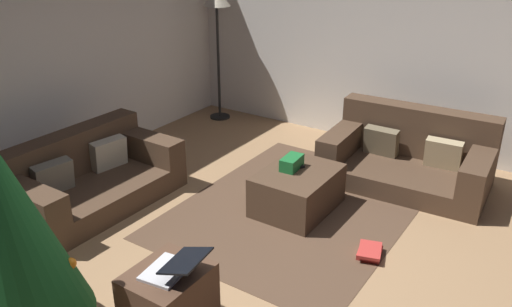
% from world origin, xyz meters
% --- Properties ---
extents(ground_plane, '(6.40, 6.40, 0.00)m').
position_xyz_m(ground_plane, '(0.00, 0.00, 0.00)').
color(ground_plane, '#93704C').
extents(rear_partition, '(6.40, 0.12, 2.60)m').
position_xyz_m(rear_partition, '(0.00, 3.14, 1.30)').
color(rear_partition, silver).
rests_on(rear_partition, ground_plane).
extents(corner_partition, '(0.12, 6.40, 2.60)m').
position_xyz_m(corner_partition, '(3.14, 0.00, 1.30)').
color(corner_partition, silver).
rests_on(corner_partition, ground_plane).
extents(couch_left, '(1.66, 0.93, 0.67)m').
position_xyz_m(couch_left, '(0.08, 2.24, 0.26)').
color(couch_left, '#473323').
rests_on(couch_left, ground_plane).
extents(couch_right, '(1.05, 1.68, 0.74)m').
position_xyz_m(couch_right, '(2.27, -0.21, 0.27)').
color(couch_right, '#473323').
rests_on(couch_right, ground_plane).
extents(ottoman, '(0.82, 0.62, 0.39)m').
position_xyz_m(ottoman, '(1.08, 0.47, 0.20)').
color(ottoman, '#473323').
rests_on(ottoman, ground_plane).
extents(gift_box, '(0.27, 0.16, 0.12)m').
position_xyz_m(gift_box, '(1.10, 0.55, 0.45)').
color(gift_box, '#19662D').
rests_on(gift_box, ottoman).
extents(tv_remote, '(0.12, 0.17, 0.02)m').
position_xyz_m(tv_remote, '(1.20, 0.53, 0.40)').
color(tv_remote, black).
rests_on(tv_remote, ottoman).
extents(side_table, '(0.52, 0.44, 0.49)m').
position_xyz_m(side_table, '(-0.84, 0.35, 0.25)').
color(side_table, '#4C3323').
rests_on(side_table, ground_plane).
extents(laptop, '(0.36, 0.42, 0.17)m').
position_xyz_m(laptop, '(-0.83, 0.29, 0.55)').
color(laptop, silver).
rests_on(laptop, side_table).
extents(book_stack, '(0.30, 0.25, 0.08)m').
position_xyz_m(book_stack, '(0.73, -0.42, 0.04)').
color(book_stack, '#B7332D').
rests_on(book_stack, ground_plane).
extents(corner_lamp, '(0.36, 0.36, 1.77)m').
position_xyz_m(corner_lamp, '(2.72, 2.64, 1.51)').
color(corner_lamp, black).
rests_on(corner_lamp, ground_plane).
extents(area_rug, '(2.60, 2.00, 0.01)m').
position_xyz_m(area_rug, '(1.08, 0.47, 0.00)').
color(area_rug, '#4D3727').
rests_on(area_rug, ground_plane).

